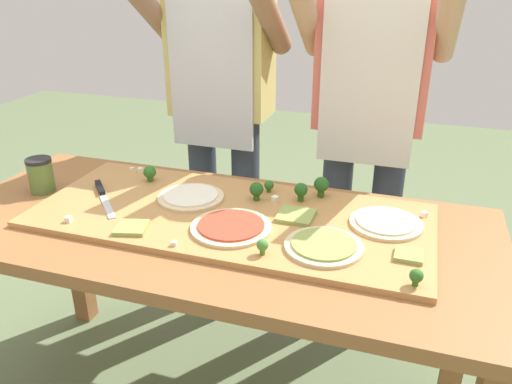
# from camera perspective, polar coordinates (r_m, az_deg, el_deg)

# --- Properties ---
(prep_table) EXTENTS (1.67, 0.74, 0.76)m
(prep_table) POSITION_cam_1_polar(r_m,az_deg,el_deg) (1.57, -4.78, -6.89)
(prep_table) COLOR brown
(prep_table) RESTS_ON ground
(cutting_board) EXTENTS (1.20, 0.52, 0.02)m
(cutting_board) POSITION_cam_1_polar(r_m,az_deg,el_deg) (1.54, -2.94, -2.66)
(cutting_board) COLOR #B27F47
(cutting_board) RESTS_ON prep_table
(chefs_knife) EXTENTS (0.21, 0.22, 0.02)m
(chefs_knife) POSITION_cam_1_polar(r_m,az_deg,el_deg) (1.72, -16.87, -0.18)
(chefs_knife) COLOR #B7BABF
(chefs_knife) RESTS_ON cutting_board
(pizza_whole_tomato_red) EXTENTS (0.23, 0.23, 0.02)m
(pizza_whole_tomato_red) POSITION_cam_1_polar(r_m,az_deg,el_deg) (1.45, -2.82, -3.91)
(pizza_whole_tomato_red) COLOR beige
(pizza_whole_tomato_red) RESTS_ON cutting_board
(pizza_whole_white_garlic) EXTENTS (0.21, 0.21, 0.02)m
(pizza_whole_white_garlic) POSITION_cam_1_polar(r_m,az_deg,el_deg) (1.64, -7.33, -0.53)
(pizza_whole_white_garlic) COLOR beige
(pizza_whole_white_garlic) RESTS_ON cutting_board
(pizza_whole_cheese_artichoke) EXTENTS (0.21, 0.21, 0.02)m
(pizza_whole_cheese_artichoke) POSITION_cam_1_polar(r_m,az_deg,el_deg) (1.51, 14.40, -3.35)
(pizza_whole_cheese_artichoke) COLOR beige
(pizza_whole_cheese_artichoke) RESTS_ON cutting_board
(pizza_whole_pesto_green) EXTENTS (0.21, 0.21, 0.02)m
(pizza_whole_pesto_green) POSITION_cam_1_polar(r_m,az_deg,el_deg) (1.36, 7.61, -6.00)
(pizza_whole_pesto_green) COLOR beige
(pizza_whole_pesto_green) RESTS_ON cutting_board
(pizza_slice_far_left) EXTENTS (0.11, 0.11, 0.01)m
(pizza_slice_far_left) POSITION_cam_1_polar(r_m,az_deg,el_deg) (1.51, 4.51, -2.66)
(pizza_slice_far_left) COLOR #899E4C
(pizza_slice_far_left) RESTS_ON cutting_board
(pizza_slice_center) EXTENTS (0.11, 0.11, 0.01)m
(pizza_slice_center) POSITION_cam_1_polar(r_m,az_deg,el_deg) (1.48, -13.82, -3.90)
(pizza_slice_center) COLOR #899E4C
(pizza_slice_center) RESTS_ON cutting_board
(pizza_slice_near_right) EXTENTS (0.07, 0.07, 0.01)m
(pizza_slice_near_right) POSITION_cam_1_polar(r_m,az_deg,el_deg) (1.37, 16.77, -6.80)
(pizza_slice_near_right) COLOR #899E4C
(pizza_slice_near_right) RESTS_ON cutting_board
(broccoli_floret_back_left) EXTENTS (0.05, 0.05, 0.07)m
(broccoli_floret_back_left) POSITION_cam_1_polar(r_m,az_deg,el_deg) (1.64, 7.35, 0.76)
(broccoli_floret_back_left) COLOR #2C5915
(broccoli_floret_back_left) RESTS_ON cutting_board
(broccoli_floret_front_left) EXTENTS (0.03, 0.03, 0.04)m
(broccoli_floret_front_left) POSITION_cam_1_polar(r_m,az_deg,el_deg) (1.31, 0.73, -6.02)
(broccoli_floret_front_left) COLOR #487A23
(broccoli_floret_front_left) RESTS_ON cutting_board
(broccoli_floret_back_mid) EXTENTS (0.03, 0.03, 0.04)m
(broccoli_floret_back_mid) POSITION_cam_1_polar(r_m,az_deg,el_deg) (1.67, 1.46, 0.74)
(broccoli_floret_back_mid) COLOR #366618
(broccoli_floret_back_mid) RESTS_ON cutting_board
(broccoli_floret_back_right) EXTENTS (0.04, 0.04, 0.06)m
(broccoli_floret_back_right) POSITION_cam_1_polar(r_m,az_deg,el_deg) (1.61, 5.08, 0.18)
(broccoli_floret_back_right) COLOR #2C5915
(broccoli_floret_back_right) RESTS_ON cutting_board
(broccoli_floret_center_right) EXTENTS (0.04, 0.04, 0.06)m
(broccoli_floret_center_right) POSITION_cam_1_polar(r_m,az_deg,el_deg) (1.61, 0.06, 0.24)
(broccoli_floret_center_right) COLOR #2C5915
(broccoli_floret_center_right) RESTS_ON cutting_board
(broccoli_floret_center_left) EXTENTS (0.03, 0.03, 0.04)m
(broccoli_floret_center_left) POSITION_cam_1_polar(r_m,az_deg,el_deg) (1.25, 17.56, -9.01)
(broccoli_floret_center_left) COLOR #366618
(broccoli_floret_center_left) RESTS_ON cutting_board
(broccoli_floret_front_right) EXTENTS (0.04, 0.04, 0.06)m
(broccoli_floret_front_right) POSITION_cam_1_polar(r_m,az_deg,el_deg) (1.79, -11.84, 2.16)
(broccoli_floret_front_right) COLOR #366618
(broccoli_floret_front_right) RESTS_ON cutting_board
(cheese_crumble_a) EXTENTS (0.02, 0.02, 0.02)m
(cheese_crumble_a) POSITION_cam_1_polar(r_m,az_deg,el_deg) (1.88, -12.87, 2.43)
(cheese_crumble_a) COLOR silver
(cheese_crumble_a) RESTS_ON cutting_board
(cheese_crumble_b) EXTENTS (0.02, 0.02, 0.02)m
(cheese_crumble_b) POSITION_cam_1_polar(r_m,az_deg,el_deg) (1.59, 18.35, -2.39)
(cheese_crumble_b) COLOR white
(cheese_crumble_b) RESTS_ON cutting_board
(cheese_crumble_c) EXTENTS (0.02, 0.02, 0.02)m
(cheese_crumble_c) POSITION_cam_1_polar(r_m,az_deg,el_deg) (1.58, -20.33, -2.90)
(cheese_crumble_c) COLOR silver
(cheese_crumble_c) RESTS_ON cutting_board
(cheese_crumble_d) EXTENTS (0.02, 0.02, 0.01)m
(cheese_crumble_d) POSITION_cam_1_polar(r_m,az_deg,el_deg) (1.90, -13.75, 2.49)
(cheese_crumble_d) COLOR white
(cheese_crumble_d) RESTS_ON cutting_board
(cheese_crumble_e) EXTENTS (0.02, 0.02, 0.01)m
(cheese_crumble_e) POSITION_cam_1_polar(r_m,az_deg,el_deg) (1.38, -9.18, -5.72)
(cheese_crumble_e) COLOR silver
(cheese_crumble_e) RESTS_ON cutting_board
(cheese_crumble_f) EXTENTS (0.02, 0.02, 0.02)m
(cheese_crumble_f) POSITION_cam_1_polar(r_m,az_deg,el_deg) (1.61, 2.18, -0.80)
(cheese_crumble_f) COLOR silver
(cheese_crumble_f) RESTS_ON cutting_board
(sauce_jar) EXTENTS (0.08, 0.08, 0.12)m
(sauce_jar) POSITION_cam_1_polar(r_m,az_deg,el_deg) (1.85, -23.02, 1.76)
(sauce_jar) COLOR #517033
(sauce_jar) RESTS_ON prep_table
(cook_left) EXTENTS (0.54, 0.39, 1.67)m
(cook_left) POSITION_cam_1_polar(r_m,az_deg,el_deg) (2.10, -3.98, 11.30)
(cook_left) COLOR #333847
(cook_left) RESTS_ON ground
(cook_right) EXTENTS (0.54, 0.39, 1.67)m
(cook_right) POSITION_cam_1_polar(r_m,az_deg,el_deg) (1.96, 12.65, 9.85)
(cook_right) COLOR #333847
(cook_right) RESTS_ON ground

